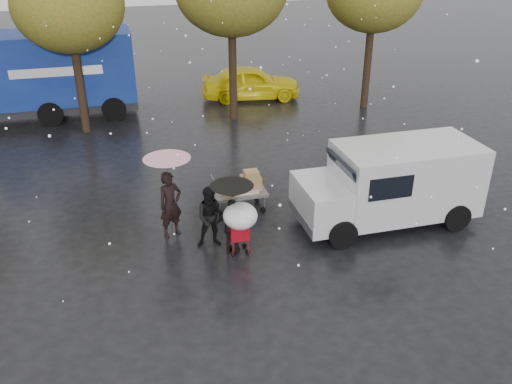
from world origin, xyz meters
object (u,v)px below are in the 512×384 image
object	(u,v)px
vendor_cart	(243,187)
shopping_cart	(240,218)
person_pink	(170,204)
yellow_taxi	(251,82)
white_van	(392,183)
person_black	(233,227)
blue_truck	(39,77)

from	to	relation	value
vendor_cart	shopping_cart	world-z (taller)	shopping_cart
person_pink	yellow_taxi	world-z (taller)	person_pink
shopping_cart	white_van	size ratio (longest dim) A/B	0.30
person_pink	vendor_cart	xyz separation A→B (m)	(2.14, 0.84, -0.17)
person_black	vendor_cart	xyz separation A→B (m)	(0.78, 2.13, -0.02)
person_pink	white_van	size ratio (longest dim) A/B	0.37
vendor_cart	yellow_taxi	size ratio (longest dim) A/B	0.34
person_pink	shopping_cart	xyz separation A→B (m)	(1.51, -1.47, 0.16)
person_pink	blue_truck	xyz separation A→B (m)	(-3.96, 11.00, 0.86)
shopping_cart	white_van	world-z (taller)	white_van
blue_truck	person_black	bearing A→B (deg)	-66.58
vendor_cart	shopping_cart	xyz separation A→B (m)	(-0.64, -2.31, 0.34)
person_pink	vendor_cart	distance (m)	2.31
person_black	person_pink	bearing A→B (deg)	-21.34
white_van	blue_truck	bearing A→B (deg)	129.90
vendor_cart	white_van	size ratio (longest dim) A/B	0.31
person_pink	yellow_taxi	size ratio (longest dim) A/B	0.40
vendor_cart	yellow_taxi	xyz separation A→B (m)	(3.01, 10.50, 0.04)
vendor_cart	shopping_cart	size ratio (longest dim) A/B	1.04
white_van	yellow_taxi	distance (m)	12.18
blue_truck	person_pink	bearing A→B (deg)	-70.19
person_black	blue_truck	size ratio (longest dim) A/B	0.18
shopping_cart	yellow_taxi	world-z (taller)	yellow_taxi
person_pink	shopping_cart	size ratio (longest dim) A/B	1.23
person_pink	blue_truck	distance (m)	11.73
shopping_cart	yellow_taxi	size ratio (longest dim) A/B	0.32
person_pink	blue_truck	size ratio (longest dim) A/B	0.22
blue_truck	vendor_cart	bearing A→B (deg)	-59.00
person_pink	person_black	bearing A→B (deg)	-67.13
white_van	vendor_cart	bearing A→B (deg)	156.36
shopping_cart	yellow_taxi	xyz separation A→B (m)	(3.64, 12.81, -0.29)
vendor_cart	person_black	bearing A→B (deg)	-110.13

